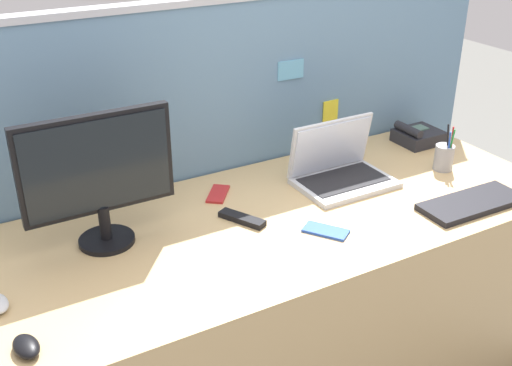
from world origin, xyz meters
TOP-DOWN VIEW (x-y plane):
  - desk at (0.00, 0.00)m, footprint 2.23×0.84m
  - cubicle_divider at (-0.00, 0.46)m, footprint 2.63×0.08m
  - desktop_monitor at (-0.50, 0.13)m, footprint 0.48×0.18m
  - laptop at (0.40, 0.12)m, footprint 0.36×0.25m
  - desk_phone at (0.93, 0.26)m, footprint 0.19×0.16m
  - keyboard_main at (0.69, -0.28)m, footprint 0.40×0.16m
  - computer_mouse_right_hand at (-0.83, -0.27)m, footprint 0.07×0.11m
  - pen_cup at (0.83, -0.01)m, footprint 0.08×0.08m
  - cell_phone_red_case at (-0.05, 0.24)m, footprint 0.13×0.15m
  - cell_phone_blue_case at (0.14, -0.17)m, footprint 0.14×0.16m
  - tv_remote at (-0.07, 0.03)m, footprint 0.12×0.17m

SIDE VIEW (x-z plane):
  - desk at x=0.00m, z-range 0.00..0.74m
  - cubicle_divider at x=0.00m, z-range 0.00..1.41m
  - cell_phone_red_case at x=-0.05m, z-range 0.74..0.75m
  - cell_phone_blue_case at x=0.14m, z-range 0.74..0.75m
  - tv_remote at x=-0.07m, z-range 0.74..0.76m
  - keyboard_main at x=0.69m, z-range 0.74..0.76m
  - computer_mouse_right_hand at x=-0.83m, z-range 0.74..0.77m
  - desk_phone at x=0.93m, z-range 0.73..0.82m
  - pen_cup at x=0.83m, z-range 0.70..0.89m
  - laptop at x=0.40m, z-range 0.68..0.92m
  - desktop_monitor at x=-0.50m, z-range 0.77..1.20m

